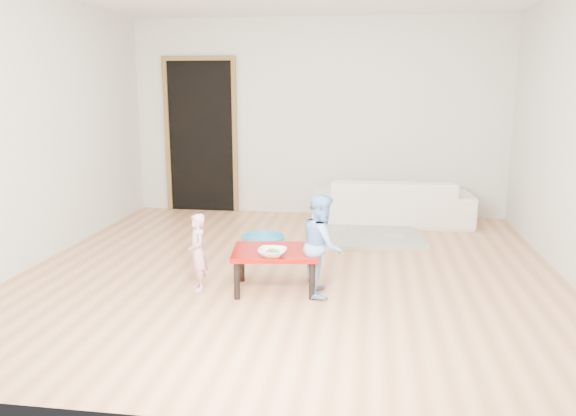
% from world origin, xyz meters
% --- Properties ---
extents(floor, '(5.00, 5.00, 0.01)m').
position_xyz_m(floor, '(0.00, 0.00, 0.00)').
color(floor, '#B37A4D').
rests_on(floor, ground).
extents(back_wall, '(5.00, 0.02, 2.60)m').
position_xyz_m(back_wall, '(0.00, 2.50, 1.30)').
color(back_wall, beige).
rests_on(back_wall, floor).
extents(left_wall, '(0.02, 5.00, 2.60)m').
position_xyz_m(left_wall, '(-2.50, 0.00, 1.30)').
color(left_wall, beige).
rests_on(left_wall, floor).
extents(doorway, '(1.02, 0.08, 2.11)m').
position_xyz_m(doorway, '(-1.60, 2.48, 1.02)').
color(doorway, brown).
rests_on(doorway, back_wall).
extents(sofa, '(2.01, 0.87, 0.58)m').
position_xyz_m(sofa, '(0.99, 2.05, 0.29)').
color(sofa, silver).
rests_on(sofa, floor).
extents(cushion, '(0.50, 0.46, 0.11)m').
position_xyz_m(cushion, '(0.75, 1.92, 0.44)').
color(cushion, orange).
rests_on(cushion, sofa).
extents(red_table, '(0.78, 0.63, 0.36)m').
position_xyz_m(red_table, '(-0.06, -0.53, 0.18)').
color(red_table, '#8B0A07').
rests_on(red_table, floor).
extents(bowl, '(0.23, 0.23, 0.06)m').
position_xyz_m(bowl, '(-0.06, -0.70, 0.39)').
color(bowl, white).
rests_on(bowl, red_table).
extents(broccoli, '(0.12, 0.12, 0.06)m').
position_xyz_m(broccoli, '(-0.06, -0.70, 0.39)').
color(broccoli, '#2D5919').
rests_on(broccoli, red_table).
extents(child_pink, '(0.26, 0.29, 0.66)m').
position_xyz_m(child_pink, '(-0.72, -0.62, 0.33)').
color(child_pink, pink).
rests_on(child_pink, floor).
extents(child_blue, '(0.37, 0.45, 0.85)m').
position_xyz_m(child_blue, '(0.34, -0.56, 0.43)').
color(child_blue, '#6397E5').
rests_on(child_blue, floor).
extents(basin, '(0.46, 0.46, 0.14)m').
position_xyz_m(basin, '(-0.40, 0.69, 0.07)').
color(basin, teal).
rests_on(basin, floor).
extents(blanket, '(1.40, 1.24, 0.06)m').
position_xyz_m(blanket, '(0.68, 1.27, 0.03)').
color(blanket, '#9F998C').
rests_on(blanket, floor).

